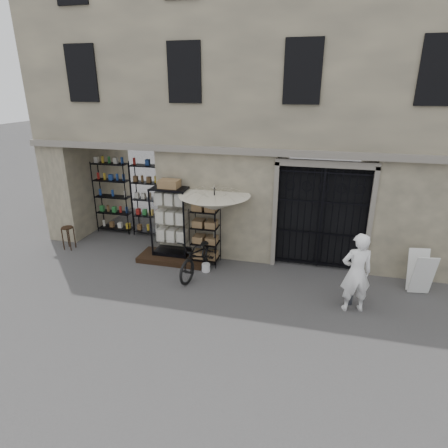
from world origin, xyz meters
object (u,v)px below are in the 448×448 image
(easel_sign, at_px, (420,273))
(wooden_stool, at_px, (69,237))
(wire_rack, at_px, (205,236))
(steel_bollard, at_px, (351,289))
(market_umbrella, at_px, (215,199))
(bicycle, at_px, (200,273))
(white_bucket, at_px, (206,268))
(shopkeeper, at_px, (351,309))
(display_cabinet, at_px, (171,225))

(easel_sign, bearing_deg, wooden_stool, 170.16)
(wire_rack, bearing_deg, steel_bollard, -23.70)
(wire_rack, xyz_separation_m, market_umbrella, (0.30, -0.06, 1.16))
(steel_bollard, height_order, easel_sign, easel_sign)
(bicycle, bearing_deg, market_umbrella, 75.80)
(wire_rack, height_order, wooden_stool, wire_rack)
(white_bucket, height_order, shopkeeper, shopkeeper)
(white_bucket, bearing_deg, easel_sign, 2.28)
(wooden_stool, bearing_deg, steel_bollard, -7.90)
(white_bucket, distance_m, easel_sign, 5.50)
(wire_rack, xyz_separation_m, steel_bollard, (3.95, -1.25, -0.45))
(wooden_stool, relative_size, steel_bollard, 0.92)
(wire_rack, distance_m, market_umbrella, 1.20)
(market_umbrella, xyz_separation_m, white_bucket, (-0.15, -0.43, -1.89))
(display_cabinet, bearing_deg, easel_sign, 1.68)
(display_cabinet, xyz_separation_m, bicycle, (1.11, -0.75, -1.06))
(easel_sign, bearing_deg, shopkeeper, -152.44)
(market_umbrella, relative_size, steel_bollard, 3.51)
(wooden_stool, distance_m, easel_sign, 10.13)
(white_bucket, xyz_separation_m, easel_sign, (5.48, 0.22, 0.44))
(market_umbrella, height_order, shopkeeper, market_umbrella)
(steel_bollard, distance_m, shopkeeper, 0.46)
(steel_bollard, relative_size, shopkeeper, 0.42)
(steel_bollard, distance_m, easel_sign, 1.95)
(wooden_stool, distance_m, steel_bollard, 8.52)
(wire_rack, height_order, steel_bollard, wire_rack)
(market_umbrella, bearing_deg, wooden_stool, -179.78)
(wire_rack, relative_size, wooden_stool, 2.35)
(easel_sign, bearing_deg, display_cabinet, 167.96)
(bicycle, bearing_deg, wire_rack, 103.81)
(white_bucket, height_order, bicycle, bicycle)
(display_cabinet, relative_size, market_umbrella, 0.79)
(white_bucket, relative_size, wooden_stool, 0.32)
(display_cabinet, xyz_separation_m, steel_bollard, (5.02, -1.36, -0.66))
(wire_rack, bearing_deg, wooden_stool, 174.94)
(display_cabinet, xyz_separation_m, easel_sign, (6.70, -0.39, -0.51))
(market_umbrella, distance_m, steel_bollard, 4.16)
(wire_rack, relative_size, market_umbrella, 0.62)
(wire_rack, relative_size, shopkeeper, 0.90)
(white_bucket, distance_m, shopkeeper, 3.96)
(easel_sign, bearing_deg, wire_rack, 168.44)
(market_umbrella, bearing_deg, white_bucket, -108.54)
(display_cabinet, height_order, white_bucket, display_cabinet)
(bicycle, relative_size, shopkeeper, 1.08)
(display_cabinet, bearing_deg, steel_bollard, -10.18)
(display_cabinet, xyz_separation_m, wooden_stool, (-3.42, -0.19, -0.67))
(display_cabinet, height_order, steel_bollard, display_cabinet)
(market_umbrella, bearing_deg, wire_rack, 168.20)
(display_cabinet, relative_size, bicycle, 1.07)
(bicycle, relative_size, steel_bollard, 2.60)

